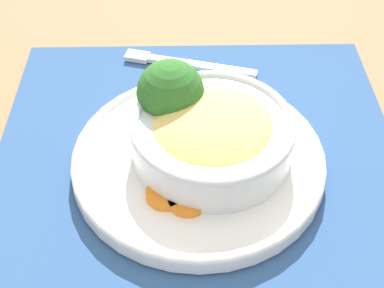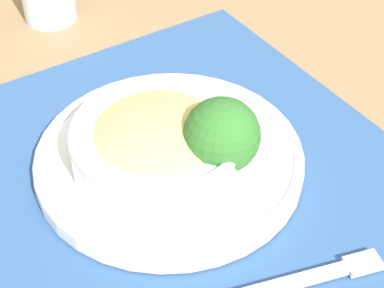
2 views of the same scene
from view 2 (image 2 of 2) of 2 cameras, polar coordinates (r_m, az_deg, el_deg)
The scene contains 8 objects.
ground_plane at distance 0.67m, azimuth -2.00°, elevation -2.18°, with size 4.00×4.00×0.00m, color #8C704C.
placemat at distance 0.67m, azimuth -2.01°, elevation -2.06°, with size 0.48×0.47×0.00m.
plate at distance 0.66m, azimuth -2.03°, elevation -1.23°, with size 0.28×0.28×0.02m.
bowl at distance 0.63m, azimuth -3.00°, elevation 0.20°, with size 0.18×0.18×0.06m.
broccoli_floret at distance 0.61m, azimuth 2.65°, elevation 0.77°, with size 0.08×0.08×0.09m.
carrot_slice_near at distance 0.71m, azimuth -2.01°, elevation 2.97°, with size 0.04×0.04×0.01m.
carrot_slice_middle at distance 0.71m, azimuth -3.93°, elevation 2.72°, with size 0.04×0.04×0.01m.
fork at distance 0.58m, azimuth 10.02°, elevation -11.73°, with size 0.06×0.18×0.01m.
Camera 2 is at (0.42, -0.23, 0.47)m, focal length 60.00 mm.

